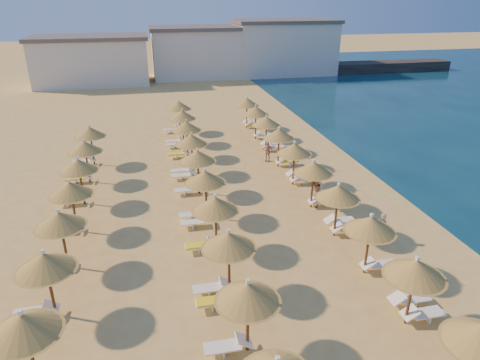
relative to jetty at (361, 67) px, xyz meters
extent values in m
plane|color=#E4B764|center=(-29.19, -45.64, -0.75)|extent=(220.00, 220.00, 0.00)
cube|color=black|center=(0.00, 0.00, 0.00)|extent=(30.03, 4.25, 1.50)
cube|color=silver|center=(-41.32, -1.14, 2.25)|extent=(15.00, 8.00, 6.00)
cube|color=#59514C|center=(-41.32, -1.14, 5.50)|extent=(15.60, 8.48, 0.50)
cube|color=silver|center=(-25.45, 1.46, 2.65)|extent=(15.00, 8.00, 6.80)
cube|color=#59514C|center=(-25.45, 1.46, 6.30)|extent=(15.60, 8.48, 0.50)
cube|color=silver|center=(-12.78, 1.20, 3.05)|extent=(15.00, 8.00, 7.60)
cube|color=#59514C|center=(-12.78, 1.20, 7.10)|extent=(15.60, 8.48, 0.50)
cone|color=olive|center=(-25.34, -56.94, 1.47)|extent=(2.32, 2.32, 0.12)
cylinder|color=brown|center=(-25.34, -53.59, 0.46)|extent=(0.12, 0.12, 2.41)
cone|color=olive|center=(-25.34, -53.59, 1.78)|extent=(2.15, 2.15, 0.73)
cone|color=olive|center=(-25.34, -53.59, 1.47)|extent=(2.32, 2.32, 0.12)
cube|color=white|center=(-25.34, -53.59, 2.21)|extent=(0.12, 0.12, 0.14)
cylinder|color=brown|center=(-25.34, -50.25, 0.46)|extent=(0.12, 0.12, 2.41)
cone|color=olive|center=(-25.34, -50.25, 1.78)|extent=(2.15, 2.15, 0.73)
cone|color=olive|center=(-25.34, -50.25, 1.47)|extent=(2.32, 2.32, 0.12)
cube|color=white|center=(-25.34, -50.25, 2.21)|extent=(0.12, 0.12, 0.14)
cylinder|color=brown|center=(-25.34, -46.90, 0.46)|extent=(0.12, 0.12, 2.41)
cone|color=olive|center=(-25.34, -46.90, 1.78)|extent=(2.15, 2.15, 0.73)
cone|color=olive|center=(-25.34, -46.90, 1.47)|extent=(2.32, 2.32, 0.12)
cube|color=white|center=(-25.34, -46.90, 2.21)|extent=(0.12, 0.12, 0.14)
cylinder|color=brown|center=(-25.34, -43.56, 0.46)|extent=(0.12, 0.12, 2.41)
cone|color=olive|center=(-25.34, -43.56, 1.78)|extent=(2.15, 2.15, 0.73)
cone|color=olive|center=(-25.34, -43.56, 1.47)|extent=(2.32, 2.32, 0.12)
cube|color=white|center=(-25.34, -43.56, 2.21)|extent=(0.12, 0.12, 0.14)
cylinder|color=brown|center=(-25.34, -40.21, 0.46)|extent=(0.12, 0.12, 2.41)
cone|color=olive|center=(-25.34, -40.21, 1.78)|extent=(2.15, 2.15, 0.73)
cone|color=olive|center=(-25.34, -40.21, 1.47)|extent=(2.32, 2.32, 0.12)
cube|color=white|center=(-25.34, -40.21, 2.21)|extent=(0.12, 0.12, 0.14)
cylinder|color=brown|center=(-25.34, -36.87, 0.46)|extent=(0.12, 0.12, 2.41)
cone|color=olive|center=(-25.34, -36.87, 1.78)|extent=(2.15, 2.15, 0.73)
cone|color=olive|center=(-25.34, -36.87, 1.47)|extent=(2.32, 2.32, 0.12)
cube|color=white|center=(-25.34, -36.87, 2.21)|extent=(0.12, 0.12, 0.14)
cylinder|color=brown|center=(-25.34, -33.53, 0.46)|extent=(0.12, 0.12, 2.41)
cone|color=olive|center=(-25.34, -33.53, 1.78)|extent=(2.15, 2.15, 0.73)
cone|color=olive|center=(-25.34, -33.53, 1.47)|extent=(2.32, 2.32, 0.12)
cube|color=white|center=(-25.34, -33.53, 2.21)|extent=(0.12, 0.12, 0.14)
cylinder|color=brown|center=(-25.34, -30.18, 0.46)|extent=(0.12, 0.12, 2.41)
cone|color=olive|center=(-25.34, -30.18, 1.78)|extent=(2.15, 2.15, 0.73)
cone|color=olive|center=(-25.34, -30.18, 1.47)|extent=(2.32, 2.32, 0.12)
cube|color=white|center=(-25.34, -30.18, 2.21)|extent=(0.12, 0.12, 0.14)
cylinder|color=brown|center=(-25.34, -26.84, 0.46)|extent=(0.12, 0.12, 2.41)
cone|color=olive|center=(-25.34, -26.84, 1.78)|extent=(2.15, 2.15, 0.73)
cone|color=olive|center=(-25.34, -26.84, 1.47)|extent=(2.32, 2.32, 0.12)
cube|color=white|center=(-25.34, -26.84, 2.21)|extent=(0.12, 0.12, 0.14)
cube|color=white|center=(-31.61, -56.94, 2.21)|extent=(0.12, 0.12, 0.14)
cylinder|color=brown|center=(-31.61, -53.59, 0.46)|extent=(0.12, 0.12, 2.41)
cone|color=olive|center=(-31.61, -53.59, 1.78)|extent=(2.15, 2.15, 0.73)
cone|color=olive|center=(-31.61, -53.59, 1.47)|extent=(2.32, 2.32, 0.12)
cube|color=white|center=(-31.61, -53.59, 2.21)|extent=(0.12, 0.12, 0.14)
cylinder|color=brown|center=(-31.61, -50.25, 0.46)|extent=(0.12, 0.12, 2.41)
cone|color=olive|center=(-31.61, -50.25, 1.78)|extent=(2.15, 2.15, 0.73)
cone|color=olive|center=(-31.61, -50.25, 1.47)|extent=(2.32, 2.32, 0.12)
cube|color=white|center=(-31.61, -50.25, 2.21)|extent=(0.12, 0.12, 0.14)
cylinder|color=brown|center=(-31.61, -46.90, 0.46)|extent=(0.12, 0.12, 2.41)
cone|color=olive|center=(-31.61, -46.90, 1.78)|extent=(2.15, 2.15, 0.73)
cone|color=olive|center=(-31.61, -46.90, 1.47)|extent=(2.32, 2.32, 0.12)
cube|color=white|center=(-31.61, -46.90, 2.21)|extent=(0.12, 0.12, 0.14)
cylinder|color=brown|center=(-31.61, -43.56, 0.46)|extent=(0.12, 0.12, 2.41)
cone|color=olive|center=(-31.61, -43.56, 1.78)|extent=(2.15, 2.15, 0.73)
cone|color=olive|center=(-31.61, -43.56, 1.47)|extent=(2.32, 2.32, 0.12)
cube|color=white|center=(-31.61, -43.56, 2.21)|extent=(0.12, 0.12, 0.14)
cylinder|color=brown|center=(-31.61, -40.21, 0.46)|extent=(0.12, 0.12, 2.41)
cone|color=olive|center=(-31.61, -40.21, 1.78)|extent=(2.15, 2.15, 0.73)
cone|color=olive|center=(-31.61, -40.21, 1.47)|extent=(2.32, 2.32, 0.12)
cube|color=white|center=(-31.61, -40.21, 2.21)|extent=(0.12, 0.12, 0.14)
cylinder|color=brown|center=(-31.61, -36.87, 0.46)|extent=(0.12, 0.12, 2.41)
cone|color=olive|center=(-31.61, -36.87, 1.78)|extent=(2.15, 2.15, 0.73)
cone|color=olive|center=(-31.61, -36.87, 1.47)|extent=(2.32, 2.32, 0.12)
cube|color=white|center=(-31.61, -36.87, 2.21)|extent=(0.12, 0.12, 0.14)
cylinder|color=brown|center=(-31.61, -33.53, 0.46)|extent=(0.12, 0.12, 2.41)
cone|color=olive|center=(-31.61, -33.53, 1.78)|extent=(2.15, 2.15, 0.73)
cone|color=olive|center=(-31.61, -33.53, 1.47)|extent=(2.32, 2.32, 0.12)
cube|color=white|center=(-31.61, -33.53, 2.21)|extent=(0.12, 0.12, 0.14)
cylinder|color=brown|center=(-31.61, -30.18, 0.46)|extent=(0.12, 0.12, 2.41)
cone|color=olive|center=(-31.61, -30.18, 1.78)|extent=(2.15, 2.15, 0.73)
cone|color=olive|center=(-31.61, -30.18, 1.47)|extent=(2.32, 2.32, 0.12)
cube|color=white|center=(-31.61, -30.18, 2.21)|extent=(0.12, 0.12, 0.14)
cylinder|color=brown|center=(-31.61, -26.84, 0.46)|extent=(0.12, 0.12, 2.41)
cone|color=olive|center=(-31.61, -26.84, 1.78)|extent=(2.15, 2.15, 0.73)
cone|color=olive|center=(-31.61, -26.84, 1.47)|extent=(2.32, 2.32, 0.12)
cube|color=white|center=(-31.61, -26.84, 2.21)|extent=(0.12, 0.12, 0.14)
cylinder|color=brown|center=(-38.58, -53.59, 0.46)|extent=(0.12, 0.12, 2.41)
cone|color=olive|center=(-38.58, -53.59, 1.78)|extent=(2.15, 2.15, 0.73)
cone|color=olive|center=(-38.58, -53.59, 1.47)|extent=(2.32, 2.32, 0.12)
cube|color=white|center=(-38.58, -53.59, 2.21)|extent=(0.12, 0.12, 0.14)
cylinder|color=brown|center=(-38.58, -50.25, 0.46)|extent=(0.12, 0.12, 2.41)
cone|color=olive|center=(-38.58, -50.25, 1.78)|extent=(2.15, 2.15, 0.73)
cone|color=olive|center=(-38.58, -50.25, 1.47)|extent=(2.32, 2.32, 0.12)
cube|color=white|center=(-38.58, -50.25, 2.21)|extent=(0.12, 0.12, 0.14)
cylinder|color=brown|center=(-38.58, -46.90, 0.46)|extent=(0.12, 0.12, 2.41)
cone|color=olive|center=(-38.58, -46.90, 1.78)|extent=(2.15, 2.15, 0.73)
cone|color=olive|center=(-38.58, -46.90, 1.47)|extent=(2.32, 2.32, 0.12)
cube|color=white|center=(-38.58, -46.90, 2.21)|extent=(0.12, 0.12, 0.14)
cylinder|color=brown|center=(-38.58, -43.56, 0.46)|extent=(0.12, 0.12, 2.41)
cone|color=olive|center=(-38.58, -43.56, 1.78)|extent=(2.15, 2.15, 0.73)
cone|color=olive|center=(-38.58, -43.56, 1.47)|extent=(2.32, 2.32, 0.12)
cube|color=white|center=(-38.58, -43.56, 2.21)|extent=(0.12, 0.12, 0.14)
cylinder|color=brown|center=(-38.58, -40.21, 0.46)|extent=(0.12, 0.12, 2.41)
cone|color=olive|center=(-38.58, -40.21, 1.78)|extent=(2.15, 2.15, 0.73)
cone|color=olive|center=(-38.58, -40.21, 1.47)|extent=(2.32, 2.32, 0.12)
cube|color=white|center=(-38.58, -40.21, 2.21)|extent=(0.12, 0.12, 0.14)
cylinder|color=brown|center=(-38.58, -36.87, 0.46)|extent=(0.12, 0.12, 2.41)
cone|color=olive|center=(-38.58, -36.87, 1.78)|extent=(2.15, 2.15, 0.73)
cone|color=olive|center=(-38.58, -36.87, 1.47)|extent=(2.32, 2.32, 0.12)
cube|color=white|center=(-38.58, -36.87, 2.21)|extent=(0.12, 0.12, 0.14)
cylinder|color=brown|center=(-38.58, -33.53, 0.46)|extent=(0.12, 0.12, 2.41)
cone|color=olive|center=(-38.58, -33.53, 1.78)|extent=(2.15, 2.15, 0.73)
cone|color=olive|center=(-38.58, -33.53, 1.47)|extent=(2.32, 2.32, 0.12)
cube|color=white|center=(-38.58, -33.53, 2.21)|extent=(0.12, 0.12, 0.14)
cube|color=white|center=(-24.44, -53.59, -0.43)|extent=(1.31, 0.59, 0.06)
cube|color=white|center=(-24.44, -53.59, -0.59)|extent=(0.06, 0.53, 0.32)
cube|color=white|center=(-25.21, -53.59, -0.29)|extent=(0.58, 0.59, 0.40)
cube|color=white|center=(-24.44, -52.69, -0.43)|extent=(1.31, 0.59, 0.06)
cube|color=white|center=(-24.44, -52.69, -0.59)|extent=(0.06, 0.53, 0.32)
cube|color=white|center=(-25.21, -52.69, -0.29)|extent=(0.58, 0.59, 0.40)
cube|color=white|center=(-32.51, -53.59, -0.43)|extent=(1.31, 0.59, 0.06)
cube|color=white|center=(-32.51, -53.59, -0.59)|extent=(0.06, 0.53, 0.32)
cube|color=white|center=(-31.74, -53.59, -0.29)|extent=(0.58, 0.59, 0.40)
cube|color=white|center=(-24.44, -50.25, -0.43)|extent=(1.31, 0.59, 0.06)
cube|color=white|center=(-24.44, -50.25, -0.59)|extent=(0.06, 0.53, 0.32)
cube|color=white|center=(-25.21, -50.25, -0.29)|extent=(0.58, 0.59, 0.40)
cube|color=white|center=(-32.51, -50.25, -0.43)|extent=(1.31, 0.59, 0.06)
cube|color=white|center=(-32.51, -50.25, -0.59)|extent=(0.06, 0.53, 0.32)
cube|color=white|center=(-31.74, -50.25, -0.29)|extent=(0.58, 0.59, 0.40)
cube|color=white|center=(-32.51, -51.15, -0.43)|extent=(1.31, 0.59, 0.06)
cube|color=white|center=(-32.51, -51.15, -0.59)|extent=(0.06, 0.53, 0.32)
cube|color=white|center=(-31.74, -51.15, -0.29)|extent=(0.58, 0.59, 0.40)
cube|color=yellow|center=(-32.51, -51.15, -0.38)|extent=(1.25, 0.54, 0.05)
cube|color=white|center=(-24.44, -46.90, -0.43)|extent=(1.31, 0.59, 0.06)
cube|color=white|center=(-24.44, -46.90, -0.59)|extent=(0.06, 0.53, 0.32)
cube|color=white|center=(-25.21, -46.90, -0.29)|extent=(0.58, 0.59, 0.40)
cube|color=yellow|center=(-24.44, -46.90, -0.38)|extent=(1.25, 0.54, 0.05)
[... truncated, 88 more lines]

